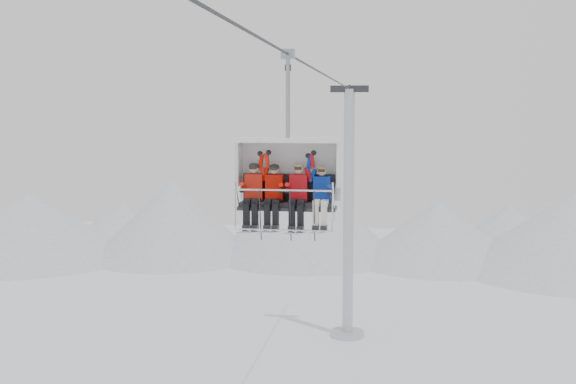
# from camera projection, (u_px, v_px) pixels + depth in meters

# --- Properties ---
(ridgeline) EXTENTS (72.00, 21.00, 7.00)m
(ridgeline) POSITION_uv_depth(u_px,v_px,m) (344.00, 227.00, 58.73)
(ridgeline) COLOR silver
(ridgeline) RESTS_ON ground
(lift_tower_right) EXTENTS (2.00, 1.80, 13.48)m
(lift_tower_right) POSITION_uv_depth(u_px,v_px,m) (348.00, 231.00, 38.47)
(lift_tower_right) COLOR #B1B3B9
(lift_tower_right) RESTS_ON ground
(haul_cable) EXTENTS (0.06, 50.00, 0.06)m
(haul_cable) POSITION_uv_depth(u_px,v_px,m) (288.00, 54.00, 16.03)
(haul_cable) COLOR #2B2B30
(haul_cable) RESTS_ON lift_tower_left
(chairlift_carrier) EXTENTS (2.35, 1.17, 3.98)m
(chairlift_carrier) POSITION_uv_depth(u_px,v_px,m) (289.00, 172.00, 16.41)
(chairlift_carrier) COLOR black
(chairlift_carrier) RESTS_ON haul_cable
(skier_far_left) EXTENTS (0.40, 1.69, 1.61)m
(skier_far_left) POSITION_uv_depth(u_px,v_px,m) (253.00, 193.00, 16.27)
(skier_far_left) COLOR red
(skier_far_left) RESTS_ON chairlift_carrier
(skier_center_left) EXTENTS (0.39, 1.69, 1.58)m
(skier_center_left) POSITION_uv_depth(u_px,v_px,m) (274.00, 193.00, 16.20)
(skier_center_left) COLOR red
(skier_center_left) RESTS_ON chairlift_carrier
(skier_center_right) EXTENTS (0.40, 1.69, 1.61)m
(skier_center_right) POSITION_uv_depth(u_px,v_px,m) (298.00, 193.00, 16.13)
(skier_center_right) COLOR red
(skier_center_right) RESTS_ON chairlift_carrier
(skier_far_right) EXTENTS (0.38, 1.69, 1.53)m
(skier_far_right) POSITION_uv_depth(u_px,v_px,m) (321.00, 195.00, 16.05)
(skier_far_right) COLOR navy
(skier_far_right) RESTS_ON chairlift_carrier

